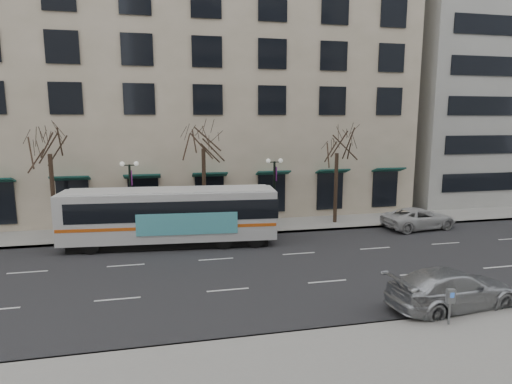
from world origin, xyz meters
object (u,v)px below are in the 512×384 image
object	(u,v)px
lamp_post_right	(274,190)
silver_car	(452,289)
tree_far_mid	(203,135)
tree_far_right	(337,140)
city_bus	(172,215)
pay_station	(450,299)
lamp_post_left	(131,195)
white_pickup	(419,218)
tree_far_left	(49,139)

from	to	relation	value
lamp_post_right	silver_car	world-z (taller)	lamp_post_right
tree_far_mid	tree_far_right	xyz separation A→B (m)	(10.00, -0.00, -0.48)
city_bus	pay_station	world-z (taller)	city_bus
lamp_post_left	lamp_post_right	size ratio (longest dim) A/B	1.00
city_bus	silver_car	size ratio (longest dim) A/B	2.33
white_pickup	tree_far_mid	bearing A→B (deg)	73.53
tree_far_mid	pay_station	distance (m)	19.21
tree_far_left	lamp_post_left	bearing A→B (deg)	-6.83
tree_far_left	silver_car	distance (m)	24.96
tree_far_right	white_pickup	xyz separation A→B (m)	(5.52, -2.60, -5.66)
silver_car	pay_station	distance (m)	2.07
lamp_post_left	silver_car	size ratio (longest dim) A/B	0.90
lamp_post_left	tree_far_mid	bearing A→B (deg)	6.85
tree_far_left	pay_station	distance (m)	24.96
tree_far_mid	lamp_post_right	world-z (taller)	tree_far_mid
lamp_post_left	silver_car	bearing A→B (deg)	-45.68
tree_far_left	pay_station	xyz separation A→B (m)	(17.80, -16.60, -5.52)
tree_far_right	lamp_post_left	size ratio (longest dim) A/B	1.55
tree_far_right	lamp_post_right	world-z (taller)	tree_far_right
white_pickup	pay_station	bearing A→B (deg)	144.17
city_bus	pay_station	xyz separation A→B (m)	(10.17, -13.54, -0.80)
white_pickup	pay_station	size ratio (longest dim) A/B	3.87
lamp_post_right	city_bus	bearing A→B (deg)	-161.52
tree_far_mid	lamp_post_left	xyz separation A→B (m)	(-4.99, -0.60, -3.96)
lamp_post_left	silver_car	xyz separation A→B (m)	(14.06, -14.40, -2.10)
pay_station	tree_far_left	bearing A→B (deg)	142.52
tree_far_mid	white_pickup	bearing A→B (deg)	-9.51
tree_far_left	lamp_post_left	xyz separation A→B (m)	(5.01, -0.60, -3.75)
tree_far_mid	silver_car	bearing A→B (deg)	-58.83
tree_far_right	white_pickup	world-z (taller)	tree_far_right
tree_far_mid	tree_far_right	size ratio (longest dim) A/B	1.06
lamp_post_left	pay_station	bearing A→B (deg)	-51.36
tree_far_right	lamp_post_left	bearing A→B (deg)	-177.71
tree_far_left	city_bus	distance (m)	9.48
tree_far_left	city_bus	bearing A→B (deg)	-21.89
silver_car	lamp_post_left	bearing A→B (deg)	38.05
lamp_post_left	lamp_post_right	world-z (taller)	same
white_pickup	tree_far_left	bearing A→B (deg)	77.23
lamp_post_right	white_pickup	size ratio (longest dim) A/B	0.95
tree_far_mid	tree_far_right	bearing A→B (deg)	-0.00
lamp_post_right	silver_car	bearing A→B (deg)	-74.24
pay_station	tree_far_right	bearing A→B (deg)	87.97
lamp_post_left	lamp_post_right	xyz separation A→B (m)	(10.00, 0.00, 0.00)
tree_far_right	pay_station	distance (m)	17.55
tree_far_right	tree_far_mid	bearing A→B (deg)	180.00
city_bus	white_pickup	world-z (taller)	city_bus
silver_car	white_pickup	distance (m)	13.98
tree_far_mid	lamp_post_right	xyz separation A→B (m)	(5.01, -0.60, -3.96)
silver_car	lamp_post_right	bearing A→B (deg)	9.49
tree_far_left	tree_far_mid	xyz separation A→B (m)	(10.00, 0.00, 0.21)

